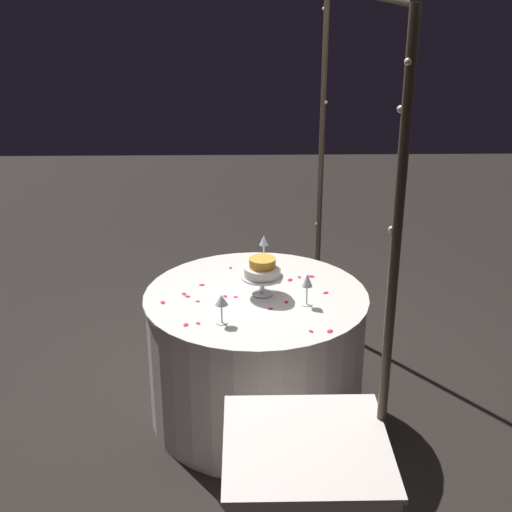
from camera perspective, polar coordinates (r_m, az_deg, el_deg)
name	(u,v)px	position (r m, az deg, el deg)	size (l,w,h in m)	color
ground_plane	(256,412)	(4.04, 0.00, -12.76)	(12.00, 12.00, 0.00)	black
decorative_arch	(348,154)	(3.45, 7.61, 8.29)	(2.31, 0.06, 2.26)	#473D2D
main_table	(256,356)	(3.84, 0.00, -8.21)	(1.19, 1.19, 0.74)	silver
tiered_cake	(262,270)	(3.61, 0.52, -1.20)	(0.22, 0.22, 0.21)	silver
wine_glass_0	(264,242)	(4.01, 0.66, 1.14)	(0.06, 0.06, 0.17)	silver
wine_glass_1	(307,282)	(3.51, 4.23, -2.15)	(0.06, 0.06, 0.17)	silver
wine_glass_2	(221,302)	(3.33, -2.86, -3.78)	(0.07, 0.07, 0.15)	silver
rose_petal_0	(326,293)	(3.70, 5.77, -3.02)	(0.03, 0.02, 0.00)	#C61951
rose_petal_1	(278,282)	(3.80, 1.86, -2.19)	(0.03, 0.02, 0.00)	#C61951
rose_petal_2	(230,268)	(3.99, -2.12, -0.98)	(0.03, 0.02, 0.00)	#C61951
rose_petal_3	(274,266)	(4.02, 1.51, -0.79)	(0.02, 0.02, 0.00)	#C61951
rose_petal_4	(270,309)	(3.51, 1.20, -4.37)	(0.03, 0.02, 0.00)	#C61951
rose_petal_5	(330,331)	(3.32, 6.10, -6.17)	(0.04, 0.03, 0.00)	#C61951
rose_petal_6	(290,280)	(3.83, 2.82, -1.98)	(0.04, 0.03, 0.00)	#C61951
rose_petal_7	(251,280)	(3.83, -0.41, -1.99)	(0.03, 0.02, 0.00)	#C61951
rose_petal_8	(299,277)	(3.87, 3.58, -1.75)	(0.03, 0.02, 0.00)	#C61951
rose_petal_9	(311,276)	(3.89, 4.56, -1.68)	(0.04, 0.03, 0.00)	#C61951
rose_petal_10	(311,331)	(3.31, 4.56, -6.19)	(0.03, 0.02, 0.00)	#C61951
rose_petal_11	(198,301)	(3.60, -4.82, -3.73)	(0.02, 0.02, 0.00)	#C61951
rose_petal_12	(184,294)	(3.69, -5.95, -3.12)	(0.03, 0.02, 0.00)	#C61951
rose_petal_13	(225,296)	(3.64, -2.57, -3.33)	(0.03, 0.02, 0.00)	#C61951
rose_petal_14	(163,302)	(3.61, -7.69, -3.81)	(0.03, 0.02, 0.00)	#C61951
rose_petal_15	(188,296)	(3.66, -5.66, -3.32)	(0.03, 0.02, 0.00)	#C61951
rose_petal_16	(198,323)	(3.38, -4.79, -5.54)	(0.03, 0.02, 0.00)	#C61951
rose_petal_17	(236,297)	(3.63, -1.68, -3.39)	(0.03, 0.02, 0.00)	#C61951
rose_petal_18	(186,325)	(3.37, -5.80, -5.65)	(0.04, 0.02, 0.00)	#C61951
rose_petal_19	(202,285)	(3.78, -4.48, -2.38)	(0.03, 0.02, 0.00)	#C61951
rose_petal_20	(286,302)	(3.58, 2.52, -3.80)	(0.03, 0.02, 0.00)	#C61951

